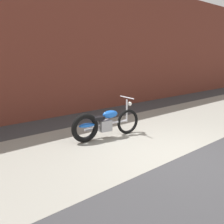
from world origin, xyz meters
TOP-DOWN VIEW (x-y plane):
  - ground_plane at (0.00, 0.00)m, footprint 80.00×80.00m
  - sidewalk_slab at (0.00, 1.75)m, footprint 36.00×3.50m
  - brick_building_wall at (0.00, 5.20)m, footprint 36.00×0.50m
  - motorcycle_blue at (-0.46, 2.03)m, footprint 2.00×0.64m

SIDE VIEW (x-z plane):
  - ground_plane at x=0.00m, z-range 0.00..0.00m
  - sidewalk_slab at x=0.00m, z-range 0.00..0.01m
  - motorcycle_blue at x=-0.46m, z-range -0.12..0.91m
  - brick_building_wall at x=0.00m, z-range 0.00..4.99m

